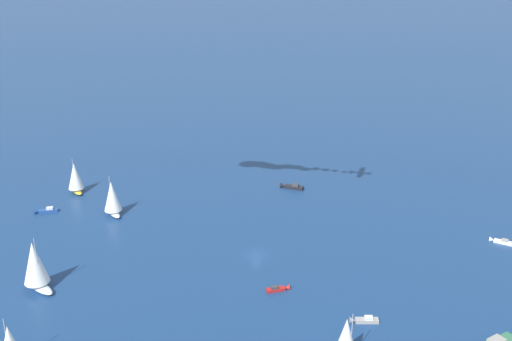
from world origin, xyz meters
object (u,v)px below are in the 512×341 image
at_px(motorboat_far_stbd, 45,211).
at_px(sailboat_outer_ring_b, 346,339).
at_px(motorboat_trailing, 500,241).
at_px(motorboat_ahead, 291,187).
at_px(motorboat_outer_ring_c, 279,289).
at_px(motorboat_outer_ring_d, 363,320).
at_px(sailboat_outer_ring_f, 75,178).
at_px(sailboat_inshore, 35,265).
at_px(sailboat_offshore, 112,198).

height_order(motorboat_far_stbd, sailboat_outer_ring_b, sailboat_outer_ring_b).
bearing_deg(motorboat_trailing, motorboat_ahead, -119.45).
xyz_separation_m(motorboat_outer_ring_c, motorboat_outer_ring_d, (9.64, 17.05, 0.05)).
distance_m(motorboat_trailing, sailboat_outer_ring_b, 62.90).
distance_m(motorboat_ahead, motorboat_outer_ring_c, 57.50).
bearing_deg(motorboat_trailing, motorboat_outer_ring_d, -44.29).
relative_size(motorboat_trailing, motorboat_outer_ring_c, 1.08).
distance_m(motorboat_trailing, motorboat_outer_ring_c, 59.78).
xyz_separation_m(motorboat_far_stbd, motorboat_ahead, (-24.61, 66.94, 0.07)).
relative_size(motorboat_outer_ring_c, sailboat_outer_ring_f, 0.49).
height_order(motorboat_ahead, motorboat_outer_ring_c, motorboat_ahead).
relative_size(motorboat_far_stbd, motorboat_outer_ring_c, 1.24).
xyz_separation_m(motorboat_far_stbd, sailboat_outer_ring_b, (53.95, 80.35, 3.81)).
distance_m(sailboat_inshore, sailboat_outer_ring_f, 53.66).
bearing_deg(motorboat_trailing, motorboat_outer_ring_c, -62.76).
relative_size(sailboat_inshore, motorboat_outer_ring_c, 2.41).
distance_m(sailboat_inshore, motorboat_trailing, 109.46).
distance_m(sailboat_inshore, sailboat_outer_ring_b, 66.66).
height_order(motorboat_outer_ring_c, sailboat_outer_ring_f, sailboat_outer_ring_f).
height_order(motorboat_far_stbd, motorboat_ahead, motorboat_ahead).
bearing_deg(sailboat_offshore, sailboat_inshore, -5.47).
bearing_deg(sailboat_offshore, motorboat_outer_ring_d, 56.47).
bearing_deg(sailboat_outer_ring_f, motorboat_ahead, 98.89).
bearing_deg(sailboat_offshore, sailboat_outer_ring_f, -131.06).
bearing_deg(motorboat_outer_ring_c, sailboat_inshore, -84.87).
height_order(motorboat_far_stbd, sailboat_inshore, sailboat_inshore).
distance_m(motorboat_far_stbd, sailboat_outer_ring_b, 96.86).
relative_size(motorboat_far_stbd, sailboat_outer_ring_f, 0.61).
xyz_separation_m(motorboat_trailing, sailboat_outer_ring_b, (48.42, -39.96, 3.87)).
distance_m(sailboat_outer_ring_b, motorboat_outer_ring_c, 25.15).
bearing_deg(motorboat_far_stbd, sailboat_outer_ring_f, 168.06).
relative_size(motorboat_far_stbd, motorboat_outer_ring_d, 1.11).
bearing_deg(motorboat_ahead, motorboat_outer_ring_c, 0.23).
bearing_deg(sailboat_inshore, motorboat_ahead, 140.52).
distance_m(sailboat_inshore, motorboat_outer_ring_c, 51.88).
height_order(sailboat_inshore, motorboat_trailing, sailboat_inshore).
xyz_separation_m(motorboat_ahead, motorboat_outer_ring_d, (67.14, 17.28, -0.12)).
bearing_deg(motorboat_far_stbd, motorboat_ahead, 110.19).
bearing_deg(sailboat_outer_ring_b, motorboat_ahead, -170.31).
bearing_deg(sailboat_outer_ring_b, sailboat_inshore, -104.28).
relative_size(motorboat_far_stbd, sailboat_inshore, 0.51).
xyz_separation_m(sailboat_offshore, sailboat_outer_ring_f, (-14.20, -16.30, -0.23)).
relative_size(sailboat_outer_ring_b, sailboat_outer_ring_f, 0.90).
xyz_separation_m(motorboat_ahead, sailboat_outer_ring_f, (9.98, -63.85, 4.24)).
bearing_deg(sailboat_inshore, motorboat_trailing, 107.01).
distance_m(motorboat_far_stbd, sailboat_offshore, 19.93).
bearing_deg(sailboat_outer_ring_f, sailboat_inshore, 13.66).
bearing_deg(sailboat_inshore, sailboat_outer_ring_f, -166.34).
bearing_deg(motorboat_ahead, sailboat_offshore, -63.04).
xyz_separation_m(sailboat_offshore, motorboat_ahead, (-24.19, 47.54, -4.47)).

